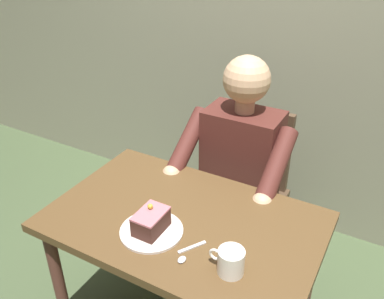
# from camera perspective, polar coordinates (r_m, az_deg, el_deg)

# --- Properties ---
(dining_table) EXTENTS (1.04, 0.66, 0.73)m
(dining_table) POSITION_cam_1_polar(r_m,az_deg,el_deg) (1.65, -1.15, -12.25)
(dining_table) COLOR brown
(dining_table) RESTS_ON ground
(chair) EXTENTS (0.42, 0.42, 0.89)m
(chair) POSITION_cam_1_polar(r_m,az_deg,el_deg) (2.21, 7.57, -4.88)
(chair) COLOR #4D3927
(chair) RESTS_ON ground
(seated_person) EXTENTS (0.53, 0.58, 1.22)m
(seated_person) POSITION_cam_1_polar(r_m,az_deg,el_deg) (1.99, 5.95, -3.82)
(seated_person) COLOR #52251F
(seated_person) RESTS_ON ground
(dessert_plate) EXTENTS (0.23, 0.23, 0.01)m
(dessert_plate) POSITION_cam_1_polar(r_m,az_deg,el_deg) (1.53, -5.70, -11.32)
(dessert_plate) COLOR silver
(dessert_plate) RESTS_ON dining_table
(cake_slice) EXTENTS (0.09, 0.13, 0.10)m
(cake_slice) POSITION_cam_1_polar(r_m,az_deg,el_deg) (1.50, -5.79, -10.01)
(cake_slice) COLOR #44241C
(cake_slice) RESTS_ON dessert_plate
(coffee_cup) EXTENTS (0.12, 0.09, 0.09)m
(coffee_cup) POSITION_cam_1_polar(r_m,az_deg,el_deg) (1.36, 5.44, -15.34)
(coffee_cup) COLOR white
(coffee_cup) RESTS_ON dining_table
(dessert_spoon) EXTENTS (0.07, 0.14, 0.01)m
(dessert_spoon) POSITION_cam_1_polar(r_m,az_deg,el_deg) (1.44, -0.76, -14.44)
(dessert_spoon) COLOR silver
(dessert_spoon) RESTS_ON dining_table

